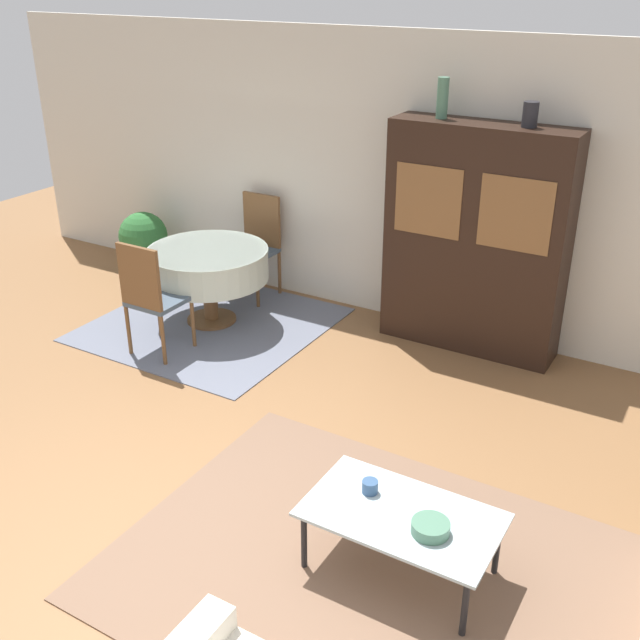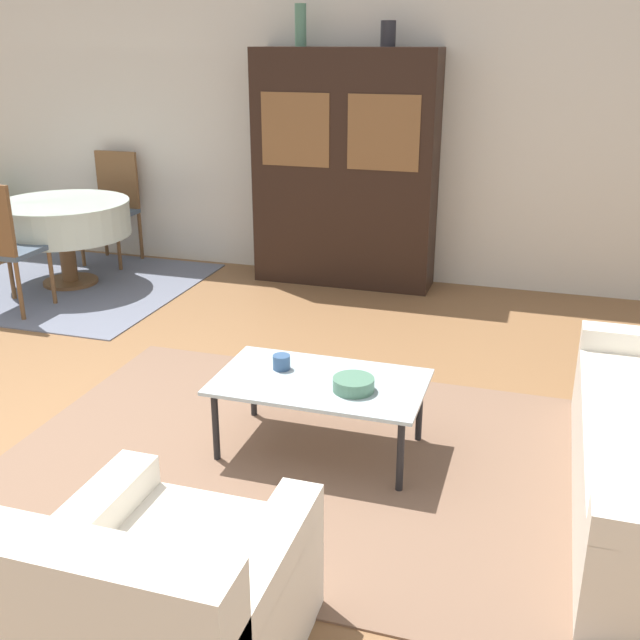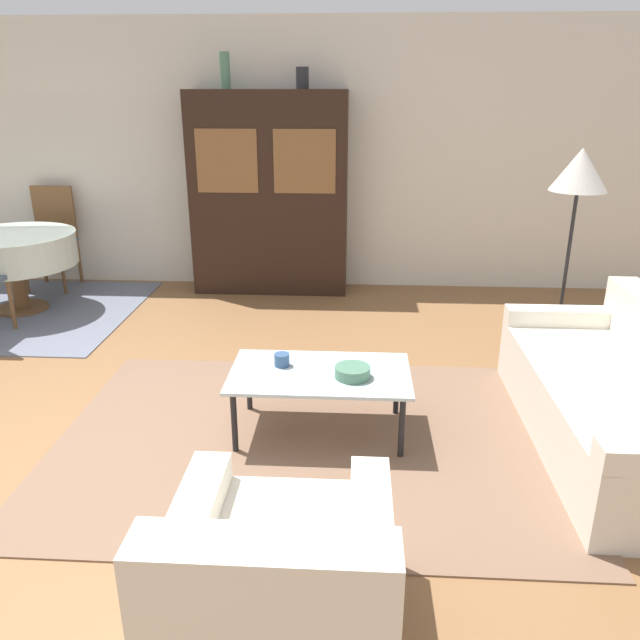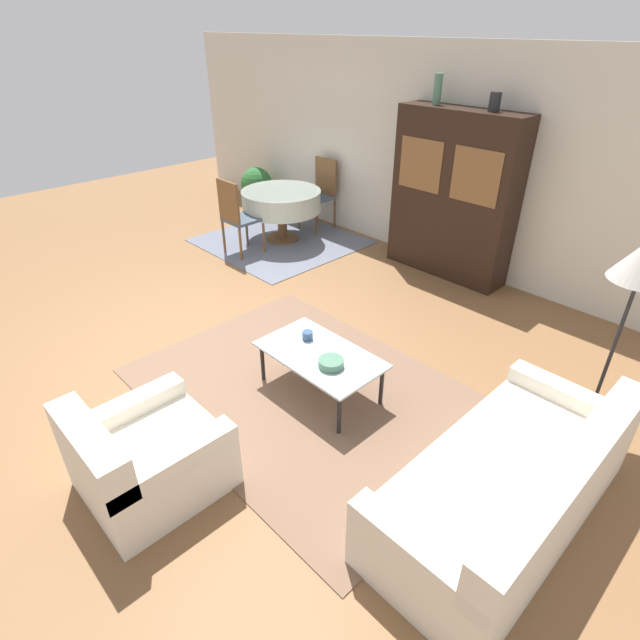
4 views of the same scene
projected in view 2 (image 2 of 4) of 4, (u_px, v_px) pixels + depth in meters
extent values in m
plane|color=brown|center=(64.00, 453.00, 4.00)|extent=(14.00, 14.00, 0.00)
cube|color=beige|center=(288.00, 125.00, 6.77)|extent=(10.00, 0.06, 2.70)
cube|color=brown|center=(301.00, 456.00, 3.96)|extent=(3.04, 2.22, 0.01)
cube|color=slate|center=(70.00, 286.00, 6.69)|extent=(2.10, 2.06, 0.01)
cube|color=silver|center=(169.00, 616.00, 2.58)|extent=(0.84, 0.90, 0.42)
cube|color=silver|center=(101.00, 597.00, 2.13)|extent=(0.84, 0.20, 0.32)
cube|color=silver|center=(75.00, 533.00, 2.58)|extent=(0.16, 0.90, 0.12)
cube|color=silver|center=(258.00, 572.00, 2.39)|extent=(0.16, 0.90, 0.12)
cylinder|color=black|center=(216.00, 426.00, 3.86)|extent=(0.04, 0.04, 0.39)
cylinder|color=black|center=(400.00, 455.00, 3.59)|extent=(0.04, 0.04, 0.39)
cylinder|color=black|center=(253.00, 385.00, 4.32)|extent=(0.04, 0.04, 0.39)
cylinder|color=black|center=(420.00, 408.00, 4.05)|extent=(0.04, 0.04, 0.39)
cube|color=silver|center=(320.00, 382.00, 3.89)|extent=(1.09, 0.63, 0.02)
cube|color=black|center=(345.00, 170.00, 6.49)|extent=(1.58, 0.42, 2.02)
cube|color=brown|center=(295.00, 130.00, 6.28)|extent=(0.60, 0.01, 0.61)
cube|color=brown|center=(383.00, 133.00, 6.07)|extent=(0.60, 0.01, 0.61)
cylinder|color=brown|center=(71.00, 281.00, 6.75)|extent=(0.48, 0.48, 0.03)
cylinder|color=brown|center=(68.00, 259.00, 6.68)|extent=(0.14, 0.14, 0.44)
cylinder|color=beige|center=(63.00, 219.00, 6.55)|extent=(1.15, 1.15, 0.30)
cylinder|color=beige|center=(61.00, 203.00, 6.50)|extent=(1.16, 1.16, 0.03)
cylinder|color=brown|center=(11.00, 272.00, 6.28)|extent=(0.04, 0.04, 0.47)
cylinder|color=brown|center=(52.00, 276.00, 6.16)|extent=(0.04, 0.04, 0.47)
cylinder|color=brown|center=(20.00, 291.00, 5.80)|extent=(0.04, 0.04, 0.47)
cube|color=#475666|center=(11.00, 251.00, 5.95)|extent=(0.44, 0.44, 0.04)
cylinder|color=brown|center=(119.00, 246.00, 7.08)|extent=(0.04, 0.04, 0.47)
cylinder|color=brown|center=(82.00, 243.00, 7.19)|extent=(0.04, 0.04, 0.47)
cylinder|color=brown|center=(141.00, 236.00, 7.44)|extent=(0.04, 0.04, 0.47)
cylinder|color=brown|center=(105.00, 233.00, 7.55)|extent=(0.04, 0.04, 0.47)
cube|color=#475666|center=(109.00, 214.00, 7.23)|extent=(0.44, 0.44, 0.04)
cube|color=brown|center=(117.00, 180.00, 7.30)|extent=(0.44, 0.04, 0.55)
cylinder|color=#33517A|center=(282.00, 362.00, 4.00)|extent=(0.09, 0.09, 0.08)
cylinder|color=#4C7A60|center=(353.00, 384.00, 3.76)|extent=(0.21, 0.21, 0.07)
cylinder|color=#4C7A60|center=(301.00, 25.00, 6.19)|extent=(0.10, 0.10, 0.33)
cylinder|color=#232328|center=(388.00, 34.00, 6.00)|extent=(0.12, 0.12, 0.20)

